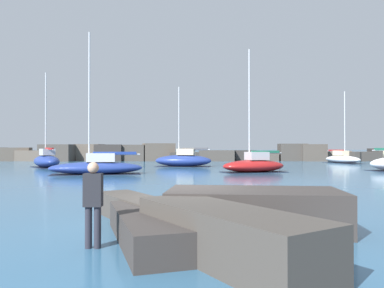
{
  "coord_description": "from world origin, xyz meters",
  "views": [
    {
      "loc": [
        0.18,
        -10.08,
        2.01
      ],
      "look_at": [
        0.48,
        19.83,
        2.28
      ],
      "focal_mm": 35.0,
      "sensor_mm": 36.0,
      "label": 1
    }
  ],
  "objects": [
    {
      "name": "sailboat_moored_5",
      "position": [
        -6.63,
        17.77,
        0.58
      ],
      "size": [
        7.11,
        3.46,
        10.57
      ],
      "color": "navy",
      "rests_on": "ground"
    },
    {
      "name": "open_sea_beyond",
      "position": [
        0.0,
        105.78,
        0.0
      ],
      "size": [
        400.0,
        116.0,
        0.01
      ],
      "color": "#235175",
      "rests_on": "ground"
    },
    {
      "name": "breakwater_jetty",
      "position": [
        -1.76,
        45.6,
        1.03
      ],
      "size": [
        66.43,
        6.56,
        2.59
      ],
      "color": "#4C443D",
      "rests_on": "ground"
    },
    {
      "name": "sailboat_moored_0",
      "position": [
        -13.92,
        27.23,
        0.72
      ],
      "size": [
        4.78,
        5.64,
        9.53
      ],
      "color": "navy",
      "rests_on": "ground"
    },
    {
      "name": "foreground_rocks",
      "position": [
        0.74,
        -1.7,
        0.41
      ],
      "size": [
        6.6,
        7.51,
        0.98
      ],
      "color": "#423D38",
      "rests_on": "ground"
    },
    {
      "name": "sailboat_moored_2",
      "position": [
        5.49,
        20.02,
        0.61
      ],
      "size": [
        5.83,
        3.95,
        9.92
      ],
      "color": "maroon",
      "rests_on": "ground"
    },
    {
      "name": "person_on_rocks",
      "position": [
        -1.72,
        -2.6,
        0.96
      ],
      "size": [
        0.36,
        0.23,
        1.72
      ],
      "color": "#282833",
      "rests_on": "ground"
    },
    {
      "name": "ground_plane",
      "position": [
        0.0,
        0.0,
        0.0
      ],
      "size": [
        600.0,
        600.0,
        0.0
      ],
      "primitive_type": "plane",
      "color": "#336084"
    },
    {
      "name": "sailboat_moored_1",
      "position": [
        19.8,
        37.35,
        0.59
      ],
      "size": [
        3.57,
        6.47,
        9.09
      ],
      "color": "silver",
      "rests_on": "ground"
    },
    {
      "name": "sailboat_moored_4",
      "position": [
        -0.33,
        28.93,
        0.7
      ],
      "size": [
        6.22,
        3.31,
        8.33
      ],
      "color": "navy",
      "rests_on": "ground"
    }
  ]
}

